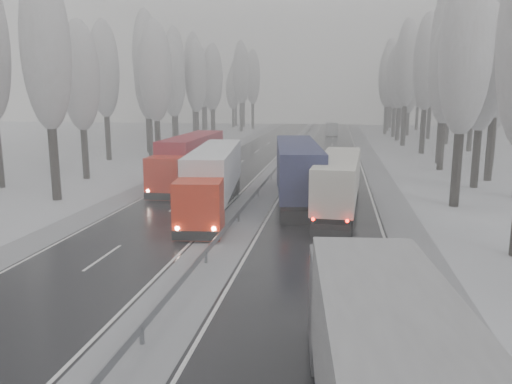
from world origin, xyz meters
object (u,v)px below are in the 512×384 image
(truck_cream_box, at_px, (340,179))
(truck_blue_box, at_px, (297,167))
(truck_red_white, at_px, (214,175))
(truck_red_red, at_px, (190,156))
(box_truck_distant, at_px, (332,129))

(truck_cream_box, bearing_deg, truck_blue_box, 142.38)
(truck_red_white, height_order, truck_red_red, truck_red_red)
(truck_blue_box, relative_size, box_truck_distant, 2.46)
(truck_blue_box, xyz_separation_m, box_truck_distant, (1.83, 63.30, -1.28))
(truck_red_white, xyz_separation_m, truck_red_red, (-4.64, 9.86, 0.02))
(truck_blue_box, xyz_separation_m, truck_cream_box, (3.18, -2.79, -0.33))
(truck_blue_box, relative_size, truck_cream_box, 1.15)
(truck_cream_box, distance_m, box_truck_distant, 66.11)
(truck_blue_box, relative_size, truck_red_red, 1.05)
(truck_blue_box, distance_m, truck_red_white, 6.63)
(truck_cream_box, bearing_deg, box_truck_distant, 94.86)
(truck_blue_box, bearing_deg, truck_red_white, -152.06)
(box_truck_distant, xyz_separation_m, truck_red_white, (-7.22, -67.14, 1.14))
(truck_red_red, bearing_deg, box_truck_distant, 77.49)
(truck_blue_box, xyz_separation_m, truck_red_white, (-5.40, -3.84, -0.15))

